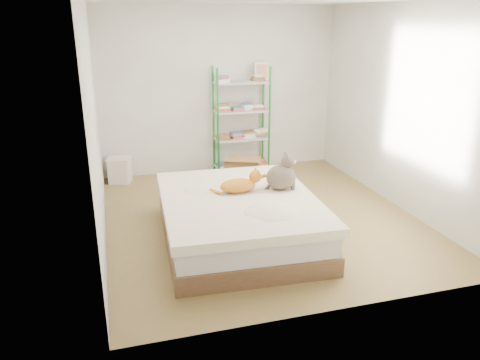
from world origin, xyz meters
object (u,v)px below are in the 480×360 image
object	(u,v)px
cardboard_box	(243,171)
grey_cat	(281,172)
orange_cat	(238,184)
bed	(239,219)
white_bin	(120,170)
shelf_unit	(242,122)

from	to	relation	value
cardboard_box	grey_cat	bearing A→B (deg)	-68.69
orange_cat	bed	bearing A→B (deg)	-103.69
orange_cat	cardboard_box	size ratio (longest dim) A/B	0.74
white_bin	grey_cat	bearing A→B (deg)	-53.03
bed	white_bin	world-z (taller)	bed
cardboard_box	white_bin	size ratio (longest dim) A/B	1.64
shelf_unit	orange_cat	bearing A→B (deg)	-107.23
cardboard_box	white_bin	distance (m)	1.89
bed	orange_cat	xyz separation A→B (m)	(0.03, 0.15, 0.36)
bed	grey_cat	world-z (taller)	grey_cat
bed	cardboard_box	world-z (taller)	bed
orange_cat	white_bin	xyz separation A→B (m)	(-1.24, 2.28, -0.43)
bed	grey_cat	bearing A→B (deg)	14.49
bed	orange_cat	distance (m)	0.39
grey_cat	white_bin	xyz separation A→B (m)	(-1.74, 2.32, -0.54)
bed	orange_cat	size ratio (longest dim) A/B	4.43
bed	white_bin	xyz separation A→B (m)	(-1.21, 2.42, -0.07)
bed	shelf_unit	world-z (taller)	shelf_unit
shelf_unit	cardboard_box	distance (m)	0.87
grey_cat	shelf_unit	size ratio (longest dim) A/B	0.24
orange_cat	grey_cat	size ratio (longest dim) A/B	1.17
orange_cat	white_bin	bearing A→B (deg)	116.84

